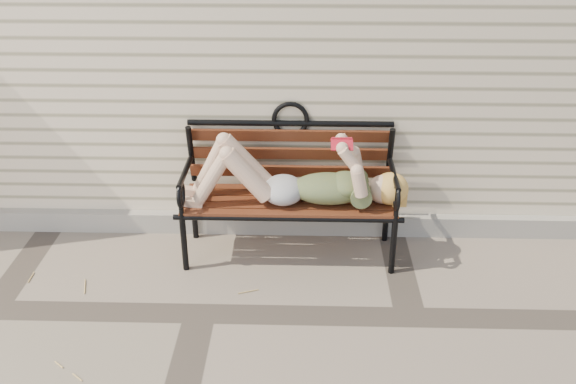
{
  "coord_description": "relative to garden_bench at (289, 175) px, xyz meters",
  "views": [
    {
      "loc": [
        0.61,
        -3.05,
        2.38
      ],
      "look_at": [
        0.51,
        0.45,
        0.59
      ],
      "focal_mm": 40.0,
      "sensor_mm": 36.0,
      "label": 1
    }
  ],
  "objects": [
    {
      "name": "ground",
      "position": [
        -0.51,
        -0.77,
        -0.56
      ],
      "size": [
        80.0,
        80.0,
        0.0
      ],
      "primitive_type": "plane",
      "color": "#7D6D60",
      "rests_on": "ground"
    },
    {
      "name": "foundation_strip",
      "position": [
        -0.51,
        0.2,
        -0.48
      ],
      "size": [
        8.0,
        0.1,
        0.15
      ],
      "primitive_type": "cube",
      "color": "gray",
      "rests_on": "ground"
    },
    {
      "name": "garden_bench",
      "position": [
        0.0,
        0.0,
        0.0
      ],
      "size": [
        1.53,
        0.61,
        0.99
      ],
      "color": "black",
      "rests_on": "ground"
    },
    {
      "name": "reading_woman",
      "position": [
        0.01,
        -0.12,
        0.03
      ],
      "size": [
        1.44,
        0.33,
        0.45
      ],
      "color": "#0A3446",
      "rests_on": "ground"
    }
  ]
}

